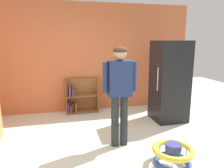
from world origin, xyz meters
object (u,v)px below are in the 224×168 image
baby_walker (173,154)px  refrigerator (169,81)px  bookshelf (80,98)px  standing_person (120,87)px

baby_walker → refrigerator: bearing=64.1°
refrigerator → bookshelf: bearing=152.7°
refrigerator → standing_person: bearing=-146.9°
standing_person → baby_walker: (0.60, -0.75, -0.87)m
bookshelf → baby_walker: 2.88m
refrigerator → baby_walker: 1.99m
refrigerator → bookshelf: 2.21m
standing_person → baby_walker: standing_person is taller
refrigerator → baby_walker: refrigerator is taller
refrigerator → baby_walker: size_ratio=2.95×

